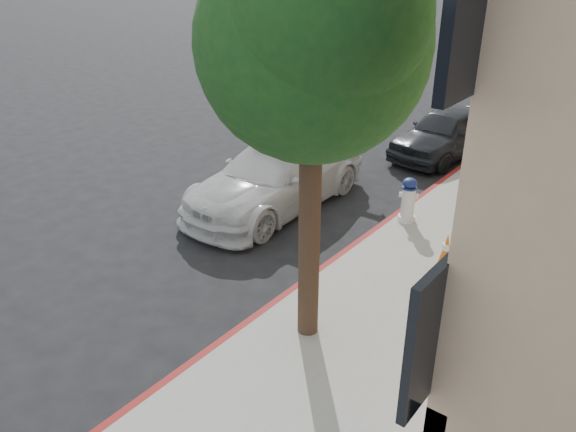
{
  "coord_description": "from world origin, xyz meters",
  "views": [
    {
      "loc": [
        6.79,
        -7.52,
        5.31
      ],
      "look_at": [
        1.38,
        -0.5,
        1.0
      ],
      "focal_mm": 35.0,
      "sensor_mm": 36.0,
      "label": 1
    }
  ],
  "objects_px": {
    "parked_car_far": "(523,83)",
    "traffic_cone": "(446,254)",
    "fire_hydrant": "(408,200)",
    "police_car": "(277,175)",
    "parked_car_mid": "(447,132)"
  },
  "relations": [
    {
      "from": "parked_car_far",
      "to": "fire_hydrant",
      "type": "height_order",
      "value": "parked_car_far"
    },
    {
      "from": "traffic_cone",
      "to": "parked_car_far",
      "type": "bearing_deg",
      "value": 101.88
    },
    {
      "from": "police_car",
      "to": "parked_car_far",
      "type": "height_order",
      "value": "police_car"
    },
    {
      "from": "traffic_cone",
      "to": "fire_hydrant",
      "type": "bearing_deg",
      "value": 134.98
    },
    {
      "from": "parked_car_far",
      "to": "fire_hydrant",
      "type": "xyz_separation_m",
      "value": [
        1.34,
        -11.79,
        -0.13
      ]
    },
    {
      "from": "parked_car_mid",
      "to": "traffic_cone",
      "type": "height_order",
      "value": "parked_car_mid"
    },
    {
      "from": "police_car",
      "to": "parked_car_mid",
      "type": "distance_m",
      "value": 5.67
    },
    {
      "from": "police_car",
      "to": "traffic_cone",
      "type": "height_order",
      "value": "police_car"
    },
    {
      "from": "parked_car_far",
      "to": "traffic_cone",
      "type": "bearing_deg",
      "value": -83.48
    },
    {
      "from": "parked_car_far",
      "to": "fire_hydrant",
      "type": "relative_size",
      "value": 4.77
    },
    {
      "from": "parked_car_far",
      "to": "traffic_cone",
      "type": "xyz_separation_m",
      "value": [
        2.79,
        -13.24,
        -0.22
      ]
    },
    {
      "from": "police_car",
      "to": "traffic_cone",
      "type": "xyz_separation_m",
      "value": [
        4.26,
        -0.68,
        -0.2
      ]
    },
    {
      "from": "parked_car_mid",
      "to": "traffic_cone",
      "type": "xyz_separation_m",
      "value": [
        2.63,
        -6.11,
        -0.15
      ]
    },
    {
      "from": "parked_car_mid",
      "to": "fire_hydrant",
      "type": "xyz_separation_m",
      "value": [
        1.18,
        -4.66,
        -0.06
      ]
    },
    {
      "from": "parked_car_far",
      "to": "parked_car_mid",
      "type": "bearing_deg",
      "value": -94.08
    }
  ]
}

